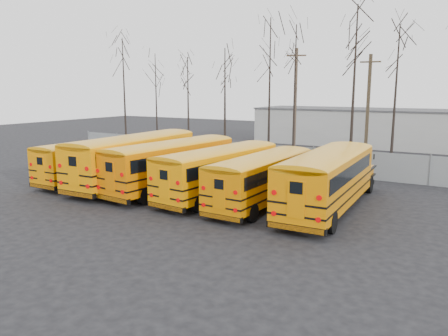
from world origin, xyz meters
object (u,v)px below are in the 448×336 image
Objects in this scene: bus_f at (329,175)px; utility_pole_left at (295,102)px; bus_c at (174,161)px; bus_e at (264,175)px; bus_a at (98,156)px; utility_pole_right at (368,110)px; bus_b at (136,155)px; bus_d at (221,168)px.

utility_pole_left is (-8.49, 16.51, 3.24)m from bus_f.
bus_e is at bearing 2.51° from bus_c.
utility_pole_left is (-5.05, 17.16, 3.45)m from bus_e.
bus_a is at bearing -131.47° from utility_pole_left.
utility_pole_right is at bearing -34.60° from utility_pole_left.
bus_b is at bearing 179.37° from bus_f.
bus_e is 3.51m from bus_f.
utility_pole_left is at bearing 90.64° from bus_c.
bus_f is (3.45, 0.65, 0.21)m from bus_e.
bus_e is 0.89× the size of bus_f.
bus_f is (12.98, 0.32, -0.11)m from bus_b.
utility_pole_right is (8.44, 14.63, 2.77)m from bus_c.
utility_pole_left reaches higher than bus_e.
bus_b is 17.69m from utility_pole_left.
bus_f is at bearing -0.94° from bus_b.
bus_a is 1.04× the size of utility_pole_left.
bus_c is 17.23m from utility_pole_left.
utility_pole_right is at bearing 65.21° from bus_c.
bus_d is (6.63, -0.07, -0.23)m from bus_b.
bus_f is at bearing 12.06° from bus_e.
bus_c is 1.16× the size of utility_pole_left.
utility_pole_right is (2.05, 14.92, 2.96)m from bus_e.
bus_d reaches higher than bus_e.
bus_e is (9.53, -0.34, -0.32)m from bus_b.
bus_c is 9.84m from bus_f.
utility_pole_left reaches higher than bus_c.
bus_a is at bearing -178.75° from bus_e.
bus_c is 17.11m from utility_pole_right.
bus_c is (6.41, 0.27, 0.17)m from bus_a.
bus_e is at bearing 0.22° from bus_d.
utility_pole_left is at bearing 115.21° from bus_f.
bus_b is 1.06× the size of bus_c.
utility_pole_right is at bearing 49.23° from bus_b.
bus_b is at bearing -122.04° from utility_pole_left.
bus_b is 18.81m from utility_pole_right.
bus_b reaches higher than bus_c.
bus_c is at bearing -174.91° from bus_d.
bus_d is at bearing 176.03° from bus_e.
utility_pole_left is at bearing 65.60° from bus_a.
utility_pole_right reaches higher than bus_e.
bus_a is at bearing -176.93° from bus_b.
bus_b is at bearing 179.35° from bus_e.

